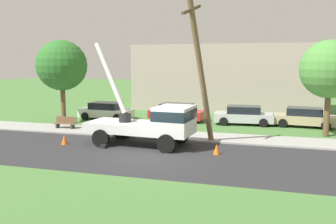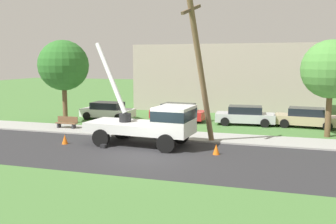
{
  "view_description": "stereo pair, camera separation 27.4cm",
  "coord_description": "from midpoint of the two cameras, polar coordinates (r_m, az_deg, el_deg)",
  "views": [
    {
      "loc": [
        6.04,
        -17.56,
        4.87
      ],
      "look_at": [
        0.33,
        2.25,
        1.97
      ],
      "focal_mm": 39.3,
      "sensor_mm": 36.0,
      "label": 1
    },
    {
      "loc": [
        6.31,
        -17.49,
        4.87
      ],
      "look_at": [
        0.33,
        2.25,
        1.97
      ],
      "focal_mm": 39.3,
      "sensor_mm": 36.0,
      "label": 2
    }
  ],
  "objects": [
    {
      "name": "ground_plane",
      "position": [
        30.55,
        4.21,
        -1.19
      ],
      "size": [
        120.0,
        120.0,
        0.0
      ],
      "primitive_type": "plane",
      "color": "#477538"
    },
    {
      "name": "road_asphalt",
      "position": [
        19.21,
        -3.24,
        -6.69
      ],
      "size": [
        80.0,
        7.35,
        0.01
      ],
      "primitive_type": "cube",
      "color": "#2B2B2D",
      "rests_on": "ground"
    },
    {
      "name": "sidewalk_strip",
      "position": [
        23.92,
        0.78,
        -3.62
      ],
      "size": [
        80.0,
        2.8,
        0.1
      ],
      "primitive_type": "cube",
      "color": "#9E9E99",
      "rests_on": "ground"
    },
    {
      "name": "utility_truck",
      "position": [
        20.95,
        -2.7,
        -1.52
      ],
      "size": [
        6.74,
        3.23,
        5.98
      ],
      "color": "silver",
      "rests_on": "ground"
    },
    {
      "name": "leaning_utility_pole",
      "position": [
        20.7,
        4.66,
        6.74
      ],
      "size": [
        1.34,
        3.43,
        8.64
      ],
      "color": "brown",
      "rests_on": "ground"
    },
    {
      "name": "traffic_cone_ahead",
      "position": [
        19.41,
        7.15,
        -5.74
      ],
      "size": [
        0.36,
        0.36,
        0.56
      ],
      "primitive_type": "cone",
      "color": "orange",
      "rests_on": "ground"
    },
    {
      "name": "traffic_cone_behind",
      "position": [
        22.4,
        -16.12,
        -4.14
      ],
      "size": [
        0.36,
        0.36,
        0.56
      ],
      "primitive_type": "cone",
      "color": "orange",
      "rests_on": "ground"
    },
    {
      "name": "parked_sedan_white",
      "position": [
        31.08,
        -9.86,
        0.19
      ],
      "size": [
        4.46,
        2.13,
        1.42
      ],
      "color": "silver",
      "rests_on": "ground"
    },
    {
      "name": "parked_sedan_red",
      "position": [
        29.74,
        1.11,
        -0.04
      ],
      "size": [
        4.54,
        2.26,
        1.42
      ],
      "color": "#B21E1E",
      "rests_on": "ground"
    },
    {
      "name": "parked_sedan_silver",
      "position": [
        28.68,
        11.38,
        -0.49
      ],
      "size": [
        4.51,
        2.21,
        1.42
      ],
      "color": "#B7B7BF",
      "rests_on": "ground"
    },
    {
      "name": "parked_sedan_tan",
      "position": [
        28.89,
        20.14,
        -0.77
      ],
      "size": [
        4.54,
        2.27,
        1.42
      ],
      "color": "tan",
      "rests_on": "ground"
    },
    {
      "name": "park_bench",
      "position": [
        27.14,
        -15.9,
        -1.65
      ],
      "size": [
        1.6,
        0.45,
        0.9
      ],
      "color": "brown",
      "rests_on": "ground"
    },
    {
      "name": "roadside_tree_near",
      "position": [
        25.38,
        23.5,
        6.08
      ],
      "size": [
        3.7,
        3.7,
        6.18
      ],
      "color": "brown",
      "rests_on": "ground"
    },
    {
      "name": "roadside_tree_far",
      "position": [
        29.36,
        -16.42,
        6.92
      ],
      "size": [
        3.84,
        3.84,
        6.43
      ],
      "color": "brown",
      "rests_on": "ground"
    },
    {
      "name": "lowrise_building_backdrop",
      "position": [
        37.23,
        8.83,
        5.33
      ],
      "size": [
        18.0,
        6.0,
        6.4
      ],
      "primitive_type": "cube",
      "color": "#A5998C",
      "rests_on": "ground"
    }
  ]
}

